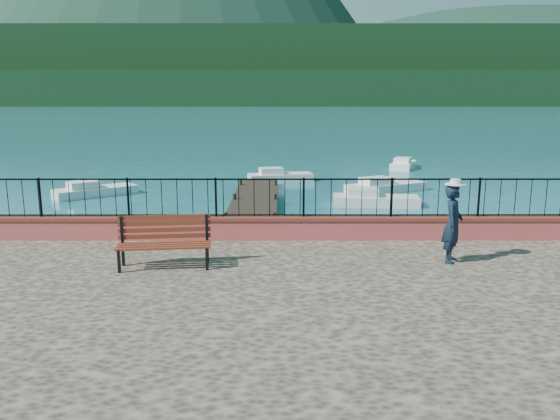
{
  "coord_description": "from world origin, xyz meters",
  "views": [
    {
      "loc": [
        -0.92,
        -9.73,
        4.73
      ],
      "look_at": [
        -0.9,
        2.0,
        2.3
      ],
      "focal_mm": 35.0,
      "sensor_mm": 36.0,
      "label": 1
    }
  ],
  "objects_px": {
    "park_bench": "(165,253)",
    "boat_5": "(404,162)",
    "person": "(453,224)",
    "boat_3": "(95,188)",
    "boat_1": "(376,196)",
    "boat_2": "(387,184)",
    "boat_4": "(280,174)"
  },
  "relations": [
    {
      "from": "park_bench",
      "to": "boat_5",
      "type": "height_order",
      "value": "park_bench"
    },
    {
      "from": "person",
      "to": "boat_3",
      "type": "distance_m",
      "value": 19.57
    },
    {
      "from": "boat_1",
      "to": "boat_5",
      "type": "bearing_deg",
      "value": 78.27
    },
    {
      "from": "boat_2",
      "to": "boat_5",
      "type": "xyz_separation_m",
      "value": [
        2.95,
        9.27,
        0.0
      ]
    },
    {
      "from": "boat_2",
      "to": "boat_3",
      "type": "bearing_deg",
      "value": 157.78
    },
    {
      "from": "person",
      "to": "boat_5",
      "type": "height_order",
      "value": "person"
    },
    {
      "from": "park_bench",
      "to": "boat_3",
      "type": "distance_m",
      "value": 16.57
    },
    {
      "from": "park_bench",
      "to": "boat_5",
      "type": "distance_m",
      "value": 27.88
    },
    {
      "from": "boat_1",
      "to": "boat_3",
      "type": "relative_size",
      "value": 0.97
    },
    {
      "from": "park_bench",
      "to": "boat_3",
      "type": "bearing_deg",
      "value": 107.18
    },
    {
      "from": "boat_2",
      "to": "person",
      "type": "bearing_deg",
      "value": -123.18
    },
    {
      "from": "person",
      "to": "boat_3",
      "type": "relative_size",
      "value": 0.44
    },
    {
      "from": "boat_3",
      "to": "boat_5",
      "type": "height_order",
      "value": "same"
    },
    {
      "from": "park_bench",
      "to": "boat_4",
      "type": "height_order",
      "value": "park_bench"
    },
    {
      "from": "boat_1",
      "to": "boat_3",
      "type": "bearing_deg",
      "value": 175.85
    },
    {
      "from": "person",
      "to": "boat_4",
      "type": "distance_m",
      "value": 20.02
    },
    {
      "from": "park_bench",
      "to": "boat_4",
      "type": "relative_size",
      "value": 0.55
    },
    {
      "from": "park_bench",
      "to": "person",
      "type": "relative_size",
      "value": 1.17
    },
    {
      "from": "person",
      "to": "boat_1",
      "type": "distance_m",
      "value": 12.53
    },
    {
      "from": "person",
      "to": "boat_3",
      "type": "bearing_deg",
      "value": 65.45
    },
    {
      "from": "park_bench",
      "to": "person",
      "type": "height_order",
      "value": "person"
    },
    {
      "from": "boat_5",
      "to": "boat_1",
      "type": "bearing_deg",
      "value": -175.83
    },
    {
      "from": "person",
      "to": "boat_2",
      "type": "xyz_separation_m",
      "value": [
        1.73,
        16.0,
        -1.65
      ]
    },
    {
      "from": "boat_2",
      "to": "boat_5",
      "type": "relative_size",
      "value": 1.28
    },
    {
      "from": "park_bench",
      "to": "boat_3",
      "type": "relative_size",
      "value": 0.52
    },
    {
      "from": "boat_1",
      "to": "boat_4",
      "type": "height_order",
      "value": "same"
    },
    {
      "from": "person",
      "to": "boat_3",
      "type": "height_order",
      "value": "person"
    },
    {
      "from": "boat_3",
      "to": "park_bench",
      "type": "bearing_deg",
      "value": -103.64
    },
    {
      "from": "boat_4",
      "to": "boat_5",
      "type": "xyz_separation_m",
      "value": [
        8.36,
        5.66,
        0.0
      ]
    },
    {
      "from": "boat_5",
      "to": "boat_4",
      "type": "bearing_deg",
      "value": 146.07
    },
    {
      "from": "boat_1",
      "to": "boat_3",
      "type": "xyz_separation_m",
      "value": [
        -13.27,
        2.39,
        0.0
      ]
    },
    {
      "from": "boat_5",
      "to": "park_bench",
      "type": "bearing_deg",
      "value": 179.02
    }
  ]
}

